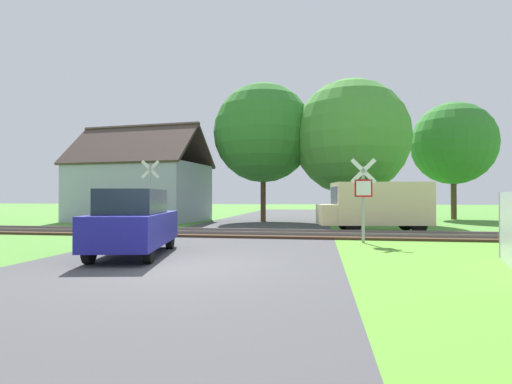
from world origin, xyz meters
The scene contains 11 objects.
ground_plane centered at (0.00, 0.00, 0.00)m, with size 160.00×160.00×0.00m, color #4C8433.
road_asphalt centered at (0.00, 2.00, 0.00)m, with size 7.59×80.00×0.01m, color #424244.
rail_track centered at (0.00, 7.49, 0.06)m, with size 60.00×2.60×0.22m.
stop_sign_near centered at (4.73, 5.35, 1.69)m, with size 0.88×0.17×2.91m.
crossing_sign_far centered at (-4.65, 9.03, 1.85)m, with size 0.87×0.17×3.33m.
house centered at (-8.52, 16.14, 2.07)m, with size 9.01×6.77×6.40m.
tree_right centered at (5.21, 16.74, 5.30)m, with size 7.20×7.20×8.91m.
tree_center centered at (-0.39, 16.95, 5.75)m, with size 6.44×6.44×8.98m.
tree_far centered at (12.63, 21.37, 5.38)m, with size 5.81×5.81×8.30m.
mail_truck centered at (5.80, 9.98, 1.24)m, with size 5.13×2.59×2.24m.
parked_car centered at (-1.67, 1.35, 0.89)m, with size 2.37×4.24×1.78m.
Camera 1 is at (3.27, -8.73, 1.57)m, focal length 28.00 mm.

